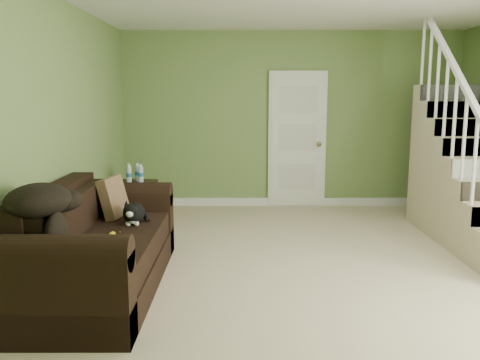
{
  "coord_description": "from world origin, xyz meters",
  "views": [
    {
      "loc": [
        -0.76,
        -4.86,
        1.68
      ],
      "look_at": [
        -0.76,
        0.28,
        0.81
      ],
      "focal_mm": 38.0,
      "sensor_mm": 36.0,
      "label": 1
    }
  ],
  "objects_px": {
    "side_table": "(137,203)",
    "banana": "(112,236)",
    "sofa": "(95,251)",
    "cat": "(133,213)"
  },
  "relations": [
    {
      "from": "side_table",
      "to": "banana",
      "type": "distance_m",
      "value": 2.35
    },
    {
      "from": "sofa",
      "to": "side_table",
      "type": "height_order",
      "value": "sofa"
    },
    {
      "from": "cat",
      "to": "side_table",
      "type": "bearing_deg",
      "value": 98.33
    },
    {
      "from": "banana",
      "to": "side_table",
      "type": "bearing_deg",
      "value": 93.03
    },
    {
      "from": "banana",
      "to": "sofa",
      "type": "bearing_deg",
      "value": 139.77
    },
    {
      "from": "cat",
      "to": "banana",
      "type": "relative_size",
      "value": 2.62
    },
    {
      "from": "sofa",
      "to": "banana",
      "type": "distance_m",
      "value": 0.29
    },
    {
      "from": "sofa",
      "to": "cat",
      "type": "height_order",
      "value": "sofa"
    },
    {
      "from": "cat",
      "to": "banana",
      "type": "distance_m",
      "value": 0.54
    },
    {
      "from": "side_table",
      "to": "banana",
      "type": "bearing_deg",
      "value": -83.61
    }
  ]
}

